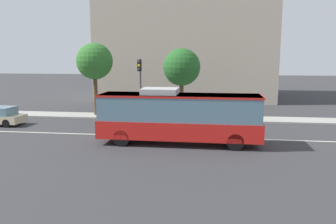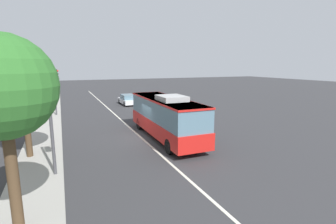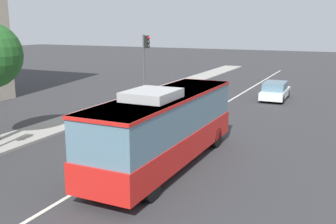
# 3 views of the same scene
# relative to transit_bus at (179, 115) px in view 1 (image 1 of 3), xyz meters

# --- Properties ---
(ground_plane) EXTENTS (160.00, 160.00, 0.00)m
(ground_plane) POSITION_rel_transit_bus_xyz_m (0.98, 1.73, -1.81)
(ground_plane) COLOR #333335
(sidewalk_kerb) EXTENTS (80.00, 2.50, 0.14)m
(sidewalk_kerb) POSITION_rel_transit_bus_xyz_m (0.98, 8.69, -1.74)
(sidewalk_kerb) COLOR #9E9B93
(sidewalk_kerb) RESTS_ON ground_plane
(lane_centre_line) EXTENTS (76.00, 0.16, 0.01)m
(lane_centre_line) POSITION_rel_transit_bus_xyz_m (0.98, 1.73, -1.80)
(lane_centre_line) COLOR silver
(lane_centre_line) RESTS_ON ground_plane
(transit_bus) EXTENTS (10.02, 2.59, 3.46)m
(transit_bus) POSITION_rel_transit_bus_xyz_m (0.00, 0.00, 0.00)
(transit_bus) COLOR red
(transit_bus) RESTS_ON ground_plane
(traffic_light_mid_block) EXTENTS (0.33, 0.62, 5.20)m
(traffic_light_mid_block) POSITION_rel_transit_bus_xyz_m (-4.10, 7.67, 1.75)
(traffic_light_mid_block) COLOR #47474C
(traffic_light_mid_block) RESTS_ON ground_plane
(street_tree_kerbside_left) EXTENTS (3.25, 3.25, 6.61)m
(street_tree_kerbside_left) POSITION_rel_transit_bus_xyz_m (-8.49, 8.88, 3.13)
(street_tree_kerbside_left) COLOR #4C3823
(street_tree_kerbside_left) RESTS_ON ground_plane
(street_tree_kerbside_centre) EXTENTS (3.28, 3.28, 6.12)m
(street_tree_kerbside_centre) POSITION_rel_transit_bus_xyz_m (-0.70, 9.27, 2.64)
(street_tree_kerbside_centre) COLOR #4C3823
(street_tree_kerbside_centre) RESTS_ON ground_plane
(office_block_background) EXTENTS (21.55, 14.84, 17.00)m
(office_block_background) POSITION_rel_transit_bus_xyz_m (-1.44, 25.65, 6.69)
(office_block_background) COLOR #B7A893
(office_block_background) RESTS_ON ground_plane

